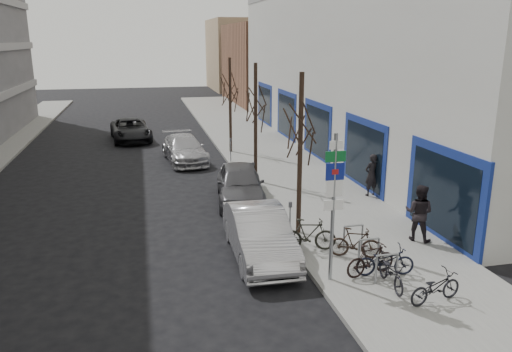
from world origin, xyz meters
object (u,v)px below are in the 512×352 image
tree_mid (256,95)px  bike_far_curb (436,285)px  meter_back (231,147)px  bike_mid_inner (308,234)px  highway_sign_pole (334,199)px  pedestrian_near (371,175)px  meter_mid (253,174)px  pedestrian_far (419,212)px  meter_front (290,217)px  parked_car_mid (240,184)px  parked_car_back (185,149)px  bike_far_inner (355,242)px  parked_car_front (259,234)px  bike_rack (369,249)px  tree_far (230,83)px  bike_near_right (371,259)px  bike_near_left (392,270)px  lane_car (131,130)px  bike_mid_curb (385,258)px  tree_near (301,116)px

tree_mid → bike_far_curb: size_ratio=3.57×
meter_back → bike_far_curb: 15.91m
bike_mid_inner → highway_sign_pole: bearing=-167.8°
meter_back → bike_mid_inner: meter_back is taller
meter_back → bike_far_curb: size_ratio=0.82×
pedestrian_near → meter_mid: bearing=-33.5°
tree_mid → pedestrian_near: tree_mid is taller
pedestrian_near → pedestrian_far: 4.81m
bike_far_curb → pedestrian_near: bearing=-26.7°
meter_front → highway_sign_pole: bearing=-85.3°
parked_car_mid → parked_car_back: parked_car_mid is taller
bike_far_inner → parked_car_front: parked_car_front is taller
meter_front → pedestrian_near: (4.65, 3.76, 0.12)m
bike_rack → bike_far_inner: size_ratio=1.44×
parked_car_front → pedestrian_far: pedestrian_far is taller
tree_far → bike_far_inner: (1.04, -15.32, -3.48)m
pedestrian_near → parked_car_front: bearing=25.1°
parked_car_front → tree_mid: bearing=79.1°
bike_near_right → bike_rack: bearing=-31.9°
highway_sign_pole → bike_near_left: 2.44m
bike_mid_inner → lane_car: (-5.58, 19.93, 0.04)m
bike_near_right → bike_far_inner: bike_near_right is taller
meter_mid → bike_far_curb: size_ratio=0.82×
highway_sign_pole → parked_car_front: 3.13m
meter_mid → bike_mid_curb: 8.80m
meter_mid → parked_car_mid: bearing=-129.3°
tree_far → bike_mid_curb: 17.02m
bike_mid_curb → pedestrian_far: size_ratio=0.87×
tree_mid → meter_mid: tree_mid is taller
tree_far → pedestrian_far: bearing=-76.2°
tree_near → meter_front: (-0.45, -0.50, -3.19)m
tree_mid → parked_car_mid: (-1.20, -2.42, -3.32)m
highway_sign_pole → bike_near_right: 2.17m
bike_near_right → pedestrian_far: (2.61, 2.01, 0.47)m
meter_back → bike_far_curb: meter_back is taller
bike_near_right → bike_far_curb: 1.95m
bike_rack → bike_mid_curb: bearing=-77.9°
tree_mid → tree_far: (0.00, 6.50, 0.00)m
highway_sign_pole → tree_far: tree_far is taller
tree_near → bike_far_curb: tree_near is taller
tree_far → parked_car_back: tree_far is taller
tree_mid → pedestrian_near: bearing=-37.7°
meter_front → bike_mid_inner: bearing=-73.8°
meter_front → bike_mid_curb: bearing=-59.9°
bike_mid_curb → bike_mid_inner: bearing=44.4°
tree_mid → bike_near_right: size_ratio=3.49×
bike_far_inner → bike_mid_inner: bearing=78.4°
tree_near → meter_back: tree_near is taller
bike_rack → bike_far_inner: (-0.16, 0.58, -0.03)m
bike_far_curb → parked_car_mid: (-3.09, 9.32, 0.17)m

